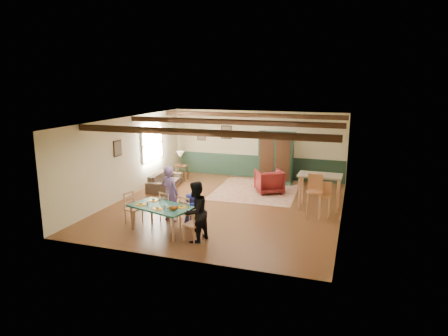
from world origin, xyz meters
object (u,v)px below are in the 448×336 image
(dining_chair_end_left, at_px, (134,208))
(counter_table, at_px, (319,192))
(dining_chair_far_right, at_px, (189,211))
(person_woman, at_px, (195,212))
(person_child, at_px, (190,210))
(dining_chair_far_left, at_px, (168,206))
(person_man, at_px, (170,194))
(armoire, at_px, (276,158))
(end_table, at_px, (181,173))
(cat, at_px, (173,207))
(sofa, at_px, (165,180))
(dining_chair_end_right, at_px, (193,223))
(armchair, at_px, (269,181))
(bar_stool_left, at_px, (314,197))
(table_lamp, at_px, (180,158))
(bar_stool_right, at_px, (324,201))
(dining_table, at_px, (162,219))

(dining_chair_end_left, bearing_deg, counter_table, -41.66)
(dining_chair_far_right, xyz_separation_m, person_woman, (0.56, -0.85, 0.32))
(person_child, xyz_separation_m, counter_table, (3.16, 2.64, 0.08))
(dining_chair_far_left, distance_m, person_man, 0.36)
(armoire, bearing_deg, counter_table, -54.82)
(end_table, bearing_deg, dining_chair_far_right, -63.13)
(dining_chair_far_left, relative_size, cat, 2.64)
(dining_chair_far_left, relative_size, sofa, 0.45)
(armoire, height_order, sofa, armoire)
(person_woman, bearing_deg, sofa, -128.39)
(dining_chair_end_right, bearing_deg, armchair, -173.87)
(person_man, bearing_deg, dining_chair_far_right, 174.29)
(end_table, bearing_deg, bar_stool_left, -27.76)
(dining_chair_far_left, bearing_deg, dining_chair_end_right, 155.08)
(cat, distance_m, armoire, 6.27)
(person_child, height_order, armoire, armoire)
(cat, xyz_separation_m, end_table, (-2.29, 5.43, -0.47))
(dining_chair_end_right, height_order, sofa, dining_chair_end_right)
(end_table, bearing_deg, table_lamp, 0.00)
(person_woman, height_order, bar_stool_right, person_woman)
(dining_chair_far_left, height_order, dining_chair_far_right, same)
(person_woman, xyz_separation_m, bar_stool_left, (2.56, 2.63, -0.12))
(dining_chair_far_right, distance_m, dining_chair_end_left, 1.57)
(dining_chair_far_right, relative_size, bar_stool_left, 0.69)
(bar_stool_left, bearing_deg, dining_chair_end_left, -159.07)
(dining_chair_far_left, relative_size, dining_chair_end_right, 1.00)
(person_man, bearing_deg, person_woman, 154.13)
(cat, distance_m, end_table, 5.91)
(cat, height_order, bar_stool_right, bar_stool_right)
(person_man, relative_size, end_table, 2.62)
(dining_table, distance_m, armchair, 4.88)
(dining_table, xyz_separation_m, table_lamp, (-1.83, 5.20, 0.54))
(dining_chair_far_left, distance_m, dining_chair_far_right, 0.73)
(armchair, xyz_separation_m, end_table, (-3.72, 0.70, -0.11))
(dining_table, relative_size, dining_chair_end_left, 1.89)
(dining_table, height_order, armchair, armchair)
(sofa, bearing_deg, dining_chair_end_left, -172.85)
(dining_chair_far_left, distance_m, sofa, 3.65)
(sofa, bearing_deg, armoire, -69.18)
(person_child, distance_m, bar_stool_right, 3.84)
(dining_table, distance_m, dining_chair_far_right, 0.76)
(dining_chair_far_left, bearing_deg, sofa, -45.04)
(armchair, distance_m, sofa, 3.83)
(armchair, distance_m, bar_stool_right, 2.92)
(dining_table, bearing_deg, cat, -26.81)
(end_table, xyz_separation_m, bar_stool_left, (5.49, -2.89, 0.33))
(dining_table, xyz_separation_m, dining_chair_end_left, (-1.01, 0.30, 0.09))
(person_man, bearing_deg, armoire, -94.85)
(person_man, height_order, person_child, person_man)
(dining_table, relative_size, end_table, 2.73)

